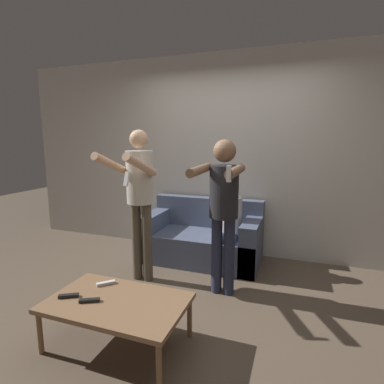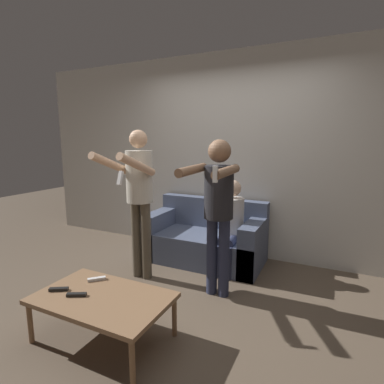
{
  "view_description": "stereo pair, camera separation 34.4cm",
  "coord_description": "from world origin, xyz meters",
  "px_view_note": "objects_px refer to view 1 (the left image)",
  "views": [
    {
      "loc": [
        0.9,
        -2.46,
        1.57
      ],
      "look_at": [
        -0.24,
        0.73,
        0.97
      ],
      "focal_mm": 28.0,
      "sensor_mm": 36.0,
      "label": 1
    },
    {
      "loc": [
        1.22,
        -2.33,
        1.57
      ],
      "look_at": [
        -0.24,
        0.73,
        0.97
      ],
      "focal_mm": 28.0,
      "sensor_mm": 36.0,
      "label": 2
    }
  ],
  "objects_px": {
    "coffee_table": "(117,304)",
    "person_seated": "(229,222)",
    "couch": "(202,239)",
    "remote_near": "(89,300)",
    "remote_mid": "(69,296)",
    "person_standing_right": "(223,201)",
    "person_standing_left": "(139,190)",
    "remote_far": "(106,283)"
  },
  "relations": [
    {
      "from": "coffee_table",
      "to": "person_seated",
      "type": "bearing_deg",
      "value": 73.82
    },
    {
      "from": "couch",
      "to": "remote_near",
      "type": "height_order",
      "value": "couch"
    },
    {
      "from": "person_seated",
      "to": "remote_mid",
      "type": "bearing_deg",
      "value": -116.13
    },
    {
      "from": "coffee_table",
      "to": "remote_mid",
      "type": "relative_size",
      "value": 7.12
    },
    {
      "from": "remote_near",
      "to": "coffee_table",
      "type": "bearing_deg",
      "value": 25.06
    },
    {
      "from": "remote_near",
      "to": "person_standing_right",
      "type": "bearing_deg",
      "value": 56.17
    },
    {
      "from": "person_standing_left",
      "to": "remote_mid",
      "type": "xyz_separation_m",
      "value": [
        -0.01,
        -1.11,
        -0.66
      ]
    },
    {
      "from": "couch",
      "to": "remote_mid",
      "type": "distance_m",
      "value": 1.97
    },
    {
      "from": "coffee_table",
      "to": "remote_mid",
      "type": "xyz_separation_m",
      "value": [
        -0.38,
        -0.08,
        0.04
      ]
    },
    {
      "from": "couch",
      "to": "coffee_table",
      "type": "height_order",
      "value": "couch"
    },
    {
      "from": "couch",
      "to": "person_seated",
      "type": "height_order",
      "value": "person_seated"
    },
    {
      "from": "person_seated",
      "to": "coffee_table",
      "type": "height_order",
      "value": "person_seated"
    },
    {
      "from": "coffee_table",
      "to": "remote_far",
      "type": "height_order",
      "value": "remote_far"
    },
    {
      "from": "coffee_table",
      "to": "person_standing_left",
      "type": "bearing_deg",
      "value": 109.56
    },
    {
      "from": "couch",
      "to": "person_standing_left",
      "type": "height_order",
      "value": "person_standing_left"
    },
    {
      "from": "couch",
      "to": "coffee_table",
      "type": "distance_m",
      "value": 1.83
    },
    {
      "from": "person_standing_right",
      "to": "remote_mid",
      "type": "relative_size",
      "value": 10.66
    },
    {
      "from": "person_standing_left",
      "to": "remote_near",
      "type": "height_order",
      "value": "person_standing_left"
    },
    {
      "from": "person_standing_right",
      "to": "person_seated",
      "type": "distance_m",
      "value": 0.76
    },
    {
      "from": "couch",
      "to": "person_standing_left",
      "type": "relative_size",
      "value": 0.9
    },
    {
      "from": "person_standing_right",
      "to": "remote_far",
      "type": "xyz_separation_m",
      "value": [
        -0.79,
        -0.84,
        -0.6
      ]
    },
    {
      "from": "coffee_table",
      "to": "remote_near",
      "type": "xyz_separation_m",
      "value": [
        -0.18,
        -0.09,
        0.04
      ]
    },
    {
      "from": "coffee_table",
      "to": "remote_near",
      "type": "bearing_deg",
      "value": -154.94
    },
    {
      "from": "couch",
      "to": "remote_far",
      "type": "bearing_deg",
      "value": -101.35
    },
    {
      "from": "couch",
      "to": "remote_mid",
      "type": "xyz_separation_m",
      "value": [
        -0.48,
        -1.91,
        0.11
      ]
    },
    {
      "from": "person_standing_left",
      "to": "remote_far",
      "type": "relative_size",
      "value": 12.69
    },
    {
      "from": "couch",
      "to": "person_standing_right",
      "type": "distance_m",
      "value": 1.16
    },
    {
      "from": "person_standing_left",
      "to": "coffee_table",
      "type": "relative_size",
      "value": 1.59
    },
    {
      "from": "person_standing_left",
      "to": "coffee_table",
      "type": "bearing_deg",
      "value": -70.44
    },
    {
      "from": "couch",
      "to": "person_seated",
      "type": "distance_m",
      "value": 0.52
    },
    {
      "from": "person_standing_left",
      "to": "remote_mid",
      "type": "relative_size",
      "value": 11.34
    },
    {
      "from": "person_standing_right",
      "to": "remote_near",
      "type": "height_order",
      "value": "person_standing_right"
    },
    {
      "from": "coffee_table",
      "to": "person_standing_right",
      "type": "bearing_deg",
      "value": 61.24
    },
    {
      "from": "coffee_table",
      "to": "couch",
      "type": "bearing_deg",
      "value": 86.89
    },
    {
      "from": "person_standing_left",
      "to": "person_standing_right",
      "type": "bearing_deg",
      "value": 0.01
    },
    {
      "from": "remote_far",
      "to": "person_seated",
      "type": "bearing_deg",
      "value": 64.31
    },
    {
      "from": "couch",
      "to": "remote_near",
      "type": "xyz_separation_m",
      "value": [
        -0.28,
        -1.91,
        0.11
      ]
    },
    {
      "from": "person_standing_left",
      "to": "person_standing_right",
      "type": "height_order",
      "value": "person_standing_left"
    },
    {
      "from": "person_seated",
      "to": "remote_near",
      "type": "relative_size",
      "value": 7.32
    },
    {
      "from": "couch",
      "to": "remote_far",
      "type": "xyz_separation_m",
      "value": [
        -0.33,
        -1.64,
        0.11
      ]
    },
    {
      "from": "couch",
      "to": "remote_near",
      "type": "bearing_deg",
      "value": -98.36
    },
    {
      "from": "person_standing_right",
      "to": "person_standing_left",
      "type": "bearing_deg",
      "value": -179.99
    }
  ]
}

